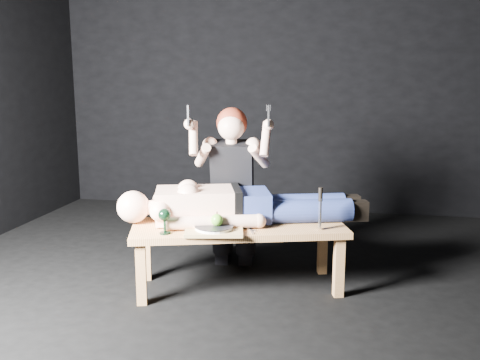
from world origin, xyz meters
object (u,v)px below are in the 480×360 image
at_px(lying_man, 244,201).
at_px(kneeling_woman, 233,186).
at_px(serving_tray, 214,231).
at_px(goblet, 165,221).
at_px(carving_knife, 320,209).
at_px(table, 239,256).

distance_m(lying_man, kneeling_woman, 0.35).
xyz_separation_m(lying_man, serving_tray, (-0.13, -0.33, -0.13)).
height_order(lying_man, goblet, lying_man).
bearing_deg(serving_tray, kneeling_woman, 90.86).
relative_size(goblet, carving_knife, 0.58).
distance_m(lying_man, carving_knife, 0.55).
xyz_separation_m(table, serving_tray, (-0.12, -0.21, 0.24)).
distance_m(kneeling_woman, serving_tray, 0.67).
distance_m(serving_tray, carving_knife, 0.70).
bearing_deg(kneeling_woman, serving_tray, -94.97).
bearing_deg(goblet, serving_tray, 16.99).
bearing_deg(carving_knife, goblet, 179.57).
distance_m(lying_man, serving_tray, 0.37).
relative_size(lying_man, carving_knife, 5.42).
xyz_separation_m(kneeling_woman, serving_tray, (0.01, -0.64, -0.17)).
height_order(kneeling_woman, goblet, kneeling_woman).
distance_m(table, goblet, 0.60).
distance_m(goblet, carving_knife, 1.01).
bearing_deg(lying_man, carving_knife, -30.74).
bearing_deg(table, kneeling_woman, 89.37).
xyz_separation_m(kneeling_woman, carving_knife, (0.67, -0.45, -0.04)).
relative_size(kneeling_woman, carving_knife, 4.44).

